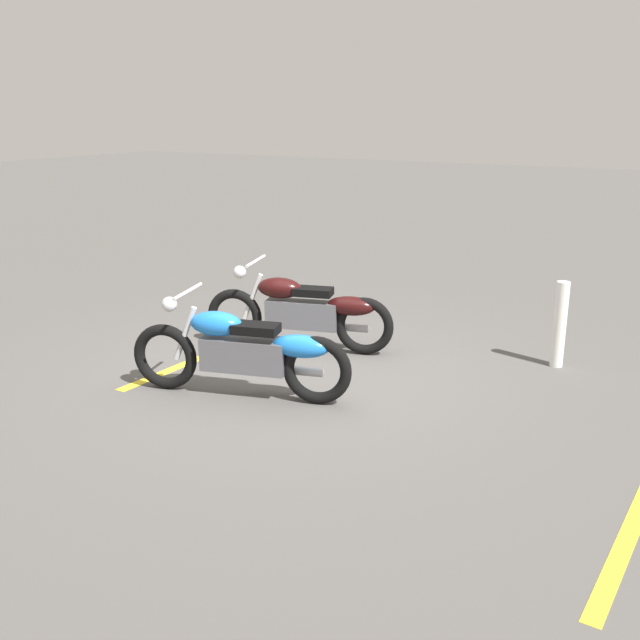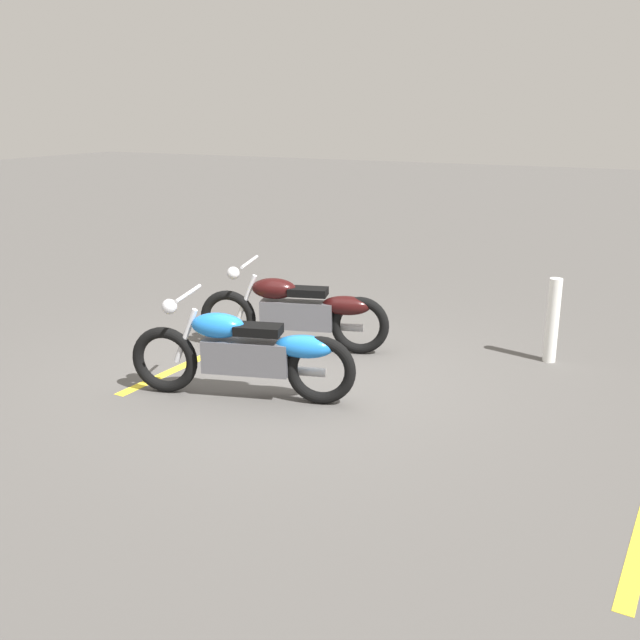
{
  "view_description": "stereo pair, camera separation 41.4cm",
  "coord_description": "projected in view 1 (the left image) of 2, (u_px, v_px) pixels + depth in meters",
  "views": [
    {
      "loc": [
        3.88,
        -6.03,
        2.71
      ],
      "look_at": [
        0.37,
        0.0,
        0.65
      ],
      "focal_mm": 40.47,
      "sensor_mm": 36.0,
      "label": 1
    },
    {
      "loc": [
        3.51,
        -6.23,
        2.71
      ],
      "look_at": [
        0.37,
        0.0,
        0.65
      ],
      "focal_mm": 40.47,
      "sensor_mm": 36.0,
      "label": 2
    }
  ],
  "objects": [
    {
      "name": "bollard_post",
      "position": [
        560.0,
        324.0,
        7.74
      ],
      "size": [
        0.14,
        0.14,
        0.94
      ],
      "primitive_type": "cylinder",
      "color": "white",
      "rests_on": "ground"
    },
    {
      "name": "parking_stripe_near",
      "position": [
        224.0,
        348.0,
        8.46
      ],
      "size": [
        0.29,
        3.2,
        0.01
      ],
      "primitive_type": "cube",
      "rotation": [
        0.0,
        0.0,
        1.52
      ],
      "color": "yellow",
      "rests_on": "ground"
    },
    {
      "name": "motorcycle_dark_foreground",
      "position": [
        303.0,
        311.0,
        8.29
      ],
      "size": [
        2.17,
        0.84,
        1.04
      ],
      "rotation": [
        0.0,
        0.0,
        3.42
      ],
      "color": "black",
      "rests_on": "ground"
    },
    {
      "name": "motorcycle_bright_foreground",
      "position": [
        244.0,
        351.0,
        6.92
      ],
      "size": [
        2.17,
        0.84,
        1.04
      ],
      "rotation": [
        0.0,
        0.0,
        3.42
      ],
      "color": "black",
      "rests_on": "ground"
    },
    {
      "name": "ground_plane",
      "position": [
        290.0,
        374.0,
        7.64
      ],
      "size": [
        60.0,
        60.0,
        0.0
      ],
      "primitive_type": "plane",
      "color": "#514F4C"
    }
  ]
}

